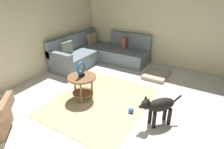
% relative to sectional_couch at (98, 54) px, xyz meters
% --- Properties ---
extents(ground_plane, '(6.00, 6.00, 0.10)m').
position_rel_sectional_couch_xyz_m(ground_plane, '(-1.99, -2.01, -0.34)').
color(ground_plane, silver).
extents(wall_back, '(6.00, 0.12, 2.70)m').
position_rel_sectional_couch_xyz_m(wall_back, '(-1.99, 0.93, 1.06)').
color(wall_back, beige).
rests_on(wall_back, ground_plane).
extents(wall_right, '(0.12, 6.00, 2.70)m').
position_rel_sectional_couch_xyz_m(wall_right, '(0.95, -2.01, 1.06)').
color(wall_right, beige).
rests_on(wall_right, ground_plane).
extents(area_rug, '(2.30, 1.90, 0.01)m').
position_rel_sectional_couch_xyz_m(area_rug, '(-1.84, -1.31, -0.29)').
color(area_rug, tan).
rests_on(area_rug, ground_plane).
extents(sectional_couch, '(2.20, 2.25, 0.88)m').
position_rel_sectional_couch_xyz_m(sectional_couch, '(0.00, 0.00, 0.00)').
color(sectional_couch, slate).
rests_on(sectional_couch, ground_plane).
extents(side_table, '(0.60, 0.60, 0.54)m').
position_rel_sectional_couch_xyz_m(side_table, '(-1.93, -0.90, 0.12)').
color(side_table, brown).
rests_on(side_table, ground_plane).
extents(torus_sculpture, '(0.28, 0.08, 0.33)m').
position_rel_sectional_couch_xyz_m(torus_sculpture, '(-1.93, -0.90, 0.42)').
color(torus_sculpture, black).
rests_on(torus_sculpture, side_table).
extents(dog_bed_mat, '(0.80, 0.60, 0.09)m').
position_rel_sectional_couch_xyz_m(dog_bed_mat, '(-0.01, -1.93, -0.25)').
color(dog_bed_mat, '#B2A38E').
rests_on(dog_bed_mat, ground_plane).
extents(dog, '(0.68, 0.58, 0.63)m').
position_rel_sectional_couch_xyz_m(dog, '(-1.92, -2.58, 0.09)').
color(dog, black).
rests_on(dog, ground_plane).
extents(dog_toy_ball, '(0.11, 0.11, 0.11)m').
position_rel_sectional_couch_xyz_m(dog_toy_ball, '(-1.87, -2.04, -0.24)').
color(dog_toy_ball, blue).
rests_on(dog_toy_ball, ground_plane).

